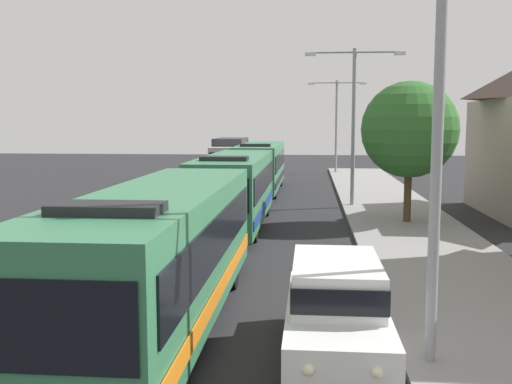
% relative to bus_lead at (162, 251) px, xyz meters
% --- Properties ---
extents(bus_lead, '(2.58, 11.41, 3.21)m').
position_rel_bus_lead_xyz_m(bus_lead, '(0.00, 0.00, 0.00)').
color(bus_lead, '#33724C').
rests_on(bus_lead, ground_plane).
extents(bus_second_in_line, '(2.58, 10.74, 3.21)m').
position_rel_bus_lead_xyz_m(bus_second_in_line, '(-0.00, 12.68, -0.00)').
color(bus_second_in_line, '#33724C').
rests_on(bus_second_in_line, ground_plane).
extents(bus_middle, '(2.58, 11.81, 3.21)m').
position_rel_bus_lead_xyz_m(bus_middle, '(0.00, 25.63, 0.00)').
color(bus_middle, '#33724C').
rests_on(bus_middle, ground_plane).
extents(white_suv, '(1.86, 4.82, 1.90)m').
position_rel_bus_lead_xyz_m(white_suv, '(3.70, -1.45, -0.66)').
color(white_suv, white).
rests_on(white_suv, ground_plane).
extents(box_truck_oncoming, '(2.35, 7.15, 3.15)m').
position_rel_bus_lead_xyz_m(box_truck_oncoming, '(-3.30, 35.20, 0.01)').
color(box_truck_oncoming, '#B7B7BC').
rests_on(box_truck_oncoming, ground_plane).
extents(streetlamp_near, '(5.29, 0.28, 8.45)m').
position_rel_bus_lead_xyz_m(streetlamp_near, '(5.40, -1.73, 3.58)').
color(streetlamp_near, gray).
rests_on(streetlamp_near, sidewalk).
extents(streetlamp_mid, '(5.09, 0.28, 8.07)m').
position_rel_bus_lead_xyz_m(streetlamp_mid, '(5.40, 18.93, 3.36)').
color(streetlamp_mid, gray).
rests_on(streetlamp_mid, sidewalk).
extents(streetlamp_far, '(4.96, 0.28, 7.85)m').
position_rel_bus_lead_xyz_m(streetlamp_far, '(5.40, 39.58, 3.23)').
color(streetlamp_far, gray).
rests_on(streetlamp_far, sidewalk).
extents(roadside_tree, '(4.16, 4.16, 6.08)m').
position_rel_bus_lead_xyz_m(roadside_tree, '(7.43, 13.77, 2.46)').
color(roadside_tree, '#4C3823').
rests_on(roadside_tree, sidewalk).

